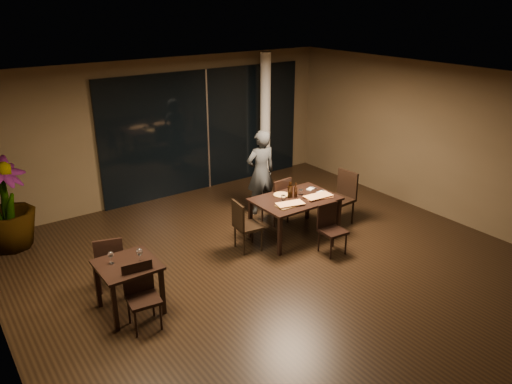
# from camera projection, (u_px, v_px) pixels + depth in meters

# --- Properties ---
(ground) EXTENTS (8.00, 8.00, 0.00)m
(ground) POSITION_uv_depth(u_px,v_px,m) (278.00, 269.00, 8.18)
(ground) COLOR black
(ground) RESTS_ON ground
(wall_back) EXTENTS (8.00, 0.10, 3.00)m
(wall_back) POSITION_uv_depth(u_px,v_px,m) (164.00, 129.00, 10.70)
(wall_back) COLOR #443724
(wall_back) RESTS_ON ground
(wall_right) EXTENTS (0.10, 8.00, 3.00)m
(wall_right) POSITION_uv_depth(u_px,v_px,m) (442.00, 142.00, 9.80)
(wall_right) COLOR #443724
(wall_right) RESTS_ON ground
(ceiling) EXTENTS (8.00, 8.00, 0.04)m
(ceiling) POSITION_uv_depth(u_px,v_px,m) (281.00, 83.00, 7.07)
(ceiling) COLOR silver
(ceiling) RESTS_ON wall_back
(window_panel) EXTENTS (5.00, 0.06, 2.70)m
(window_panel) POSITION_uv_depth(u_px,v_px,m) (207.00, 130.00, 11.22)
(window_panel) COLOR black
(window_panel) RESTS_ON ground
(column) EXTENTS (0.24, 0.24, 3.00)m
(column) POSITION_uv_depth(u_px,v_px,m) (265.00, 118.00, 11.68)
(column) COLOR white
(column) RESTS_ON ground
(main_table) EXTENTS (1.50, 1.00, 0.75)m
(main_table) POSITION_uv_depth(u_px,v_px,m) (295.00, 202.00, 9.07)
(main_table) COLOR black
(main_table) RESTS_ON ground
(side_table) EXTENTS (0.80, 0.80, 0.75)m
(side_table) POSITION_uv_depth(u_px,v_px,m) (128.00, 272.00, 6.89)
(side_table) COLOR black
(side_table) RESTS_ON ground
(chair_main_far) EXTENTS (0.47, 0.47, 0.94)m
(chair_main_far) POSITION_uv_depth(u_px,v_px,m) (278.00, 198.00, 9.63)
(chair_main_far) COLOR black
(chair_main_far) RESTS_ON ground
(chair_main_near) EXTENTS (0.43, 0.43, 0.87)m
(chair_main_near) POSITION_uv_depth(u_px,v_px,m) (330.00, 226.00, 8.58)
(chair_main_near) COLOR black
(chair_main_near) RESTS_ON ground
(chair_main_left) EXTENTS (0.47, 0.47, 0.92)m
(chair_main_left) POSITION_uv_depth(u_px,v_px,m) (244.00, 223.00, 8.61)
(chair_main_left) COLOR black
(chair_main_left) RESTS_ON ground
(chair_main_right) EXTENTS (0.52, 0.52, 1.04)m
(chair_main_right) POSITION_uv_depth(u_px,v_px,m) (343.00, 194.00, 9.68)
(chair_main_right) COLOR black
(chair_main_right) RESTS_ON ground
(chair_side_far) EXTENTS (0.52, 0.52, 0.90)m
(chair_side_far) POSITION_uv_depth(u_px,v_px,m) (110.00, 260.00, 7.43)
(chair_side_far) COLOR black
(chair_side_far) RESTS_ON ground
(chair_side_near) EXTENTS (0.46, 0.46, 0.89)m
(chair_side_near) POSITION_uv_depth(u_px,v_px,m) (141.00, 292.00, 6.65)
(chair_side_near) COLOR black
(chair_side_near) RESTS_ON ground
(diner) EXTENTS (0.62, 0.45, 1.73)m
(diner) POSITION_uv_depth(u_px,v_px,m) (261.00, 172.00, 10.00)
(diner) COLOR #2A2D2E
(diner) RESTS_ON ground
(potted_plant) EXTENTS (1.30, 1.30, 1.69)m
(potted_plant) POSITION_uv_depth(u_px,v_px,m) (5.00, 203.00, 8.58)
(potted_plant) COLOR #1D4717
(potted_plant) RESTS_ON ground
(pizza_board_left) EXTENTS (0.51, 0.26, 0.01)m
(pizza_board_left) POSITION_uv_depth(u_px,v_px,m) (290.00, 205.00, 8.74)
(pizza_board_left) COLOR #432D15
(pizza_board_left) RESTS_ON main_table
(pizza_board_right) EXTENTS (0.57, 0.38, 0.01)m
(pizza_board_right) POSITION_uv_depth(u_px,v_px,m) (318.00, 197.00, 9.07)
(pizza_board_right) COLOR #4C2918
(pizza_board_right) RESTS_ON main_table
(oblong_pizza_left) EXTENTS (0.51, 0.32, 0.02)m
(oblong_pizza_left) POSITION_uv_depth(u_px,v_px,m) (290.00, 204.00, 8.73)
(oblong_pizza_left) COLOR maroon
(oblong_pizza_left) RESTS_ON pizza_board_left
(oblong_pizza_right) EXTENTS (0.52, 0.27, 0.02)m
(oblong_pizza_right) POSITION_uv_depth(u_px,v_px,m) (318.00, 196.00, 9.07)
(oblong_pizza_right) COLOR maroon
(oblong_pizza_right) RESTS_ON pizza_board_right
(round_pizza) EXTENTS (0.28, 0.28, 0.01)m
(round_pizza) POSITION_uv_depth(u_px,v_px,m) (281.00, 195.00, 9.17)
(round_pizza) COLOR #A62E12
(round_pizza) RESTS_ON main_table
(bottle_a) EXTENTS (0.07, 0.07, 0.30)m
(bottle_a) POSITION_uv_depth(u_px,v_px,m) (289.00, 190.00, 9.02)
(bottle_a) COLOR black
(bottle_a) RESTS_ON main_table
(bottle_b) EXTENTS (0.06, 0.06, 0.28)m
(bottle_b) POSITION_uv_depth(u_px,v_px,m) (296.00, 190.00, 9.04)
(bottle_b) COLOR black
(bottle_b) RESTS_ON main_table
(bottle_c) EXTENTS (0.06, 0.06, 0.29)m
(bottle_c) POSITION_uv_depth(u_px,v_px,m) (291.00, 190.00, 9.03)
(bottle_c) COLOR black
(bottle_c) RESTS_ON main_table
(tumbler_left) EXTENTS (0.08, 0.08, 0.09)m
(tumbler_left) POSITION_uv_depth(u_px,v_px,m) (283.00, 198.00, 8.95)
(tumbler_left) COLOR white
(tumbler_left) RESTS_ON main_table
(tumbler_right) EXTENTS (0.08, 0.08, 0.10)m
(tumbler_right) POSITION_uv_depth(u_px,v_px,m) (301.00, 192.00, 9.19)
(tumbler_right) COLOR white
(tumbler_right) RESTS_ON main_table
(napkin_near) EXTENTS (0.19, 0.12, 0.01)m
(napkin_near) POSITION_uv_depth(u_px,v_px,m) (322.00, 192.00, 9.31)
(napkin_near) COLOR white
(napkin_near) RESTS_ON main_table
(napkin_far) EXTENTS (0.20, 0.15, 0.01)m
(napkin_far) POSITION_uv_depth(u_px,v_px,m) (311.00, 189.00, 9.47)
(napkin_far) COLOR white
(napkin_far) RESTS_ON main_table
(wine_glass_a) EXTENTS (0.08, 0.08, 0.17)m
(wine_glass_a) POSITION_uv_depth(u_px,v_px,m) (111.00, 258.00, 6.81)
(wine_glass_a) COLOR white
(wine_glass_a) RESTS_ON side_table
(wine_glass_b) EXTENTS (0.09, 0.09, 0.20)m
(wine_glass_b) POSITION_uv_depth(u_px,v_px,m) (140.00, 256.00, 6.85)
(wine_glass_b) COLOR white
(wine_glass_b) RESTS_ON side_table
(side_napkin) EXTENTS (0.20, 0.15, 0.01)m
(side_napkin) POSITION_uv_depth(u_px,v_px,m) (137.00, 268.00, 6.72)
(side_napkin) COLOR white
(side_napkin) RESTS_ON side_table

